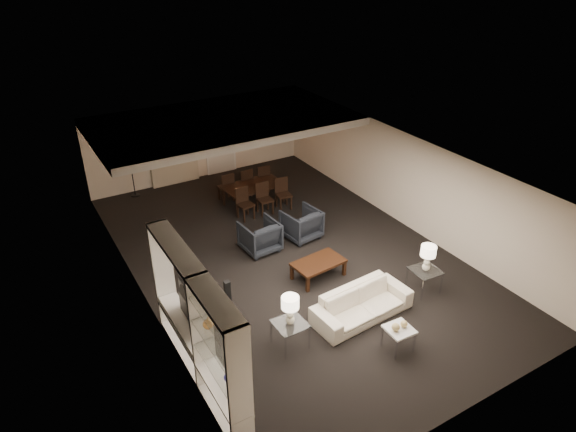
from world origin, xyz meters
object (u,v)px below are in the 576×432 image
(armchair_left, at_px, (260,236))
(chair_nl, at_px, (246,204))
(side_table_left, at_px, (290,334))
(pendant_light, at_px, (234,136))
(vase_amber, at_px, (208,323))
(floor_speaker, at_px, (228,303))
(chair_nm, at_px, (265,199))
(armchair_right, at_px, (301,224))
(chair_fl, at_px, (226,186))
(table_lamp_right, at_px, (427,258))
(side_table_right, at_px, (424,280))
(vase_blue, at_px, (229,376))
(coffee_table, at_px, (318,269))
(chair_fm, at_px, (244,182))
(table_lamp_left, at_px, (290,310))
(marble_table, at_px, (398,339))
(chair_nr, at_px, (284,194))
(sofa, at_px, (362,304))
(dining_table, at_px, (254,195))
(chair_fr, at_px, (262,178))
(floor_lamp, at_px, (131,168))
(television, at_px, (186,310))

(armchair_left, relative_size, chair_nl, 0.97)
(side_table_left, bearing_deg, pendant_light, 73.31)
(vase_amber, distance_m, floor_speaker, 2.24)
(side_table_left, height_order, chair_nm, chair_nm)
(pendant_light, relative_size, armchair_right, 0.60)
(chair_fl, bearing_deg, table_lamp_right, 104.31)
(side_table_right, bearing_deg, vase_blue, -167.28)
(coffee_table, relative_size, armchair_right, 1.34)
(side_table_right, bearing_deg, chair_fm, 101.58)
(table_lamp_left, bearing_deg, armchair_right, 55.12)
(marble_table, bearing_deg, table_lamp_left, 147.09)
(table_lamp_right, distance_m, marble_table, 2.11)
(chair_nr, bearing_deg, vase_amber, -121.90)
(sofa, distance_m, vase_amber, 3.73)
(armchair_right, distance_m, side_table_left, 4.02)
(pendant_light, distance_m, vase_blue, 8.25)
(coffee_table, distance_m, table_lamp_left, 2.42)
(chair_nl, height_order, chair_fl, same)
(armchair_right, distance_m, vase_blue, 6.07)
(dining_table, bearing_deg, chair_fl, 128.40)
(side_table_left, height_order, chair_nr, chair_nr)
(dining_table, distance_m, chair_fr, 0.90)
(side_table_left, height_order, vase_amber, vase_amber)
(table_lamp_left, bearing_deg, chair_nr, 61.03)
(side_table_right, xyz_separation_m, dining_table, (-1.27, 5.57, 0.03))
(side_table_left, height_order, floor_lamp, floor_lamp)
(armchair_right, relative_size, chair_fm, 0.97)
(table_lamp_right, bearing_deg, vase_amber, -174.76)
(television, bearing_deg, chair_fm, -34.91)
(coffee_table, relative_size, floor_lamp, 0.64)
(dining_table, bearing_deg, side_table_left, -115.18)
(sofa, height_order, chair_fm, chair_fm)
(sofa, bearing_deg, chair_nr, 74.44)
(floor_speaker, bearing_deg, armchair_left, 51.59)
(table_lamp_left, height_order, table_lamp_right, same)
(sofa, height_order, coffee_table, sofa)
(side_table_left, xyz_separation_m, chair_fl, (1.53, 6.22, 0.17))
(chair_fl, relative_size, floor_lamp, 0.49)
(vase_amber, bearing_deg, floor_lamp, 82.93)
(pendant_light, distance_m, vase_amber, 7.61)
(chair_fr, bearing_deg, table_lamp_left, 72.59)
(pendant_light, height_order, chair_fr, pendant_light)
(chair_fr, bearing_deg, chair_nr, 96.24)
(table_lamp_right, xyz_separation_m, chair_fl, (-1.87, 6.22, -0.40))
(coffee_table, relative_size, dining_table, 0.68)
(marble_table, relative_size, vase_amber, 2.63)
(chair_fm, bearing_deg, chair_nl, 61.33)
(coffee_table, xyz_separation_m, table_lamp_right, (1.70, -1.60, 0.64))
(table_lamp_left, relative_size, marble_table, 1.24)
(television, bearing_deg, floor_speaker, -65.60)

